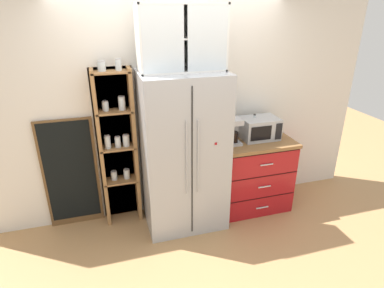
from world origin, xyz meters
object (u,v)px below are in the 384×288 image
(coffee_maker, at_px, (232,131))
(mug_navy, at_px, (257,137))
(bottle_clear, at_px, (254,127))
(microwave, at_px, (259,128))
(chalkboard_menu, at_px, (71,174))
(mug_cream, at_px, (280,132))
(refrigerator, at_px, (183,152))

(coffee_maker, distance_m, mug_navy, 0.34)
(bottle_clear, bearing_deg, coffee_maker, -165.31)
(mug_navy, bearing_deg, microwave, 46.67)
(microwave, bearing_deg, coffee_maker, -173.55)
(microwave, height_order, bottle_clear, bottle_clear)
(coffee_maker, distance_m, chalkboard_menu, 1.92)
(mug_cream, bearing_deg, chalkboard_menu, 175.57)
(mug_cream, distance_m, mug_navy, 0.36)
(mug_navy, bearing_deg, coffee_maker, 177.33)
(refrigerator, distance_m, mug_cream, 1.29)
(mug_navy, distance_m, chalkboard_menu, 2.21)
(mug_navy, height_order, bottle_clear, bottle_clear)
(microwave, relative_size, mug_cream, 4.01)
(bottle_clear, bearing_deg, chalkboard_menu, 175.42)
(coffee_maker, height_order, mug_navy, coffee_maker)
(refrigerator, height_order, microwave, refrigerator)
(coffee_maker, relative_size, chalkboard_menu, 0.24)
(coffee_maker, relative_size, mug_cream, 2.83)
(bottle_clear, bearing_deg, refrigerator, -171.29)
(mug_navy, height_order, chalkboard_menu, chalkboard_menu)
(mug_cream, xyz_separation_m, chalkboard_menu, (-2.53, 0.20, -0.31))
(refrigerator, bearing_deg, chalkboard_menu, 165.79)
(refrigerator, bearing_deg, mug_navy, 2.71)
(microwave, height_order, coffee_maker, coffee_maker)
(mug_cream, height_order, bottle_clear, bottle_clear)
(microwave, relative_size, chalkboard_menu, 0.34)
(refrigerator, bearing_deg, mug_cream, 5.37)
(microwave, distance_m, chalkboard_menu, 2.27)
(mug_navy, bearing_deg, chalkboard_menu, 172.87)
(refrigerator, xyz_separation_m, coffee_maker, (0.61, 0.06, 0.17))
(refrigerator, height_order, mug_cream, refrigerator)
(microwave, bearing_deg, refrigerator, -174.13)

